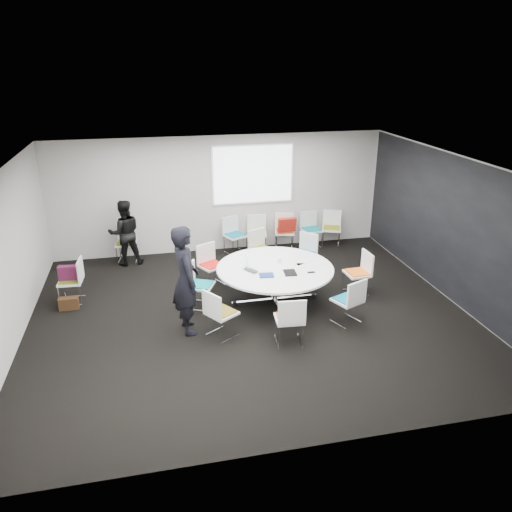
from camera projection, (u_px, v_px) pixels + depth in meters
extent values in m
cube|color=black|center=(250.00, 315.00, 9.35)|extent=(8.00, 7.00, 0.04)
cube|color=white|center=(249.00, 164.00, 8.29)|extent=(8.00, 7.00, 0.04)
cube|color=#B3AEA9|center=(220.00, 194.00, 12.01)|extent=(8.00, 0.04, 2.80)
cube|color=#B3AEA9|center=(313.00, 351.00, 5.63)|extent=(8.00, 0.04, 2.80)
cube|color=#B3AEA9|center=(5.00, 263.00, 8.01)|extent=(0.04, 7.00, 2.80)
cube|color=#B3AEA9|center=(454.00, 228.00, 9.62)|extent=(0.04, 7.00, 2.80)
cube|color=black|center=(452.00, 229.00, 9.61)|extent=(0.01, 6.94, 2.74)
cube|color=silver|center=(275.00, 300.00, 9.81)|extent=(0.90, 0.90, 0.08)
cylinder|color=silver|center=(275.00, 285.00, 9.69)|extent=(0.10, 0.10, 0.65)
cylinder|color=white|center=(275.00, 268.00, 9.56)|extent=(2.25, 2.25, 0.04)
cube|color=white|center=(253.00, 175.00, 11.94)|extent=(1.90, 0.03, 1.35)
cube|color=silver|center=(356.00, 284.00, 10.08)|extent=(0.45, 0.45, 0.42)
cube|color=white|center=(357.00, 274.00, 9.99)|extent=(0.47, 0.49, 0.04)
cube|color=orange|center=(357.00, 272.00, 9.98)|extent=(0.40, 0.42, 0.03)
cube|color=white|center=(367.00, 262.00, 9.96)|extent=(0.07, 0.46, 0.42)
cube|color=silver|center=(303.00, 264.00, 11.04)|extent=(0.59, 0.59, 0.42)
cube|color=white|center=(304.00, 254.00, 10.96)|extent=(0.63, 0.64, 0.04)
cube|color=#0C577B|center=(304.00, 253.00, 10.95)|extent=(0.55, 0.55, 0.03)
cube|color=white|center=(309.00, 242.00, 11.03)|extent=(0.33, 0.37, 0.42)
cube|color=silver|center=(262.00, 260.00, 11.27)|extent=(0.56, 0.56, 0.42)
cube|color=white|center=(262.00, 250.00, 11.19)|extent=(0.60, 0.59, 0.04)
cube|color=olive|center=(262.00, 249.00, 11.18)|extent=(0.52, 0.51, 0.03)
cube|color=white|center=(256.00, 238.00, 11.26)|extent=(0.43, 0.23, 0.42)
cube|color=silver|center=(212.00, 276.00, 10.44)|extent=(0.57, 0.57, 0.42)
cube|color=white|center=(212.00, 266.00, 10.35)|extent=(0.61, 0.60, 0.04)
cube|color=red|center=(212.00, 265.00, 10.34)|extent=(0.53, 0.52, 0.03)
cube|color=white|center=(206.00, 253.00, 10.41)|extent=(0.42, 0.25, 0.42)
cube|color=silver|center=(202.00, 297.00, 9.55)|extent=(0.55, 0.55, 0.42)
cube|color=white|center=(201.00, 286.00, 9.46)|extent=(0.59, 0.60, 0.04)
cube|color=#087B83|center=(201.00, 284.00, 9.45)|extent=(0.51, 0.52, 0.03)
cube|color=white|center=(190.00, 274.00, 9.41)|extent=(0.22, 0.43, 0.42)
cube|color=silver|center=(222.00, 325.00, 8.55)|extent=(0.58, 0.58, 0.42)
cube|color=white|center=(222.00, 313.00, 8.46)|extent=(0.62, 0.63, 0.04)
cube|color=brown|center=(222.00, 311.00, 8.45)|extent=(0.54, 0.54, 0.03)
cube|color=white|center=(212.00, 305.00, 8.24)|extent=(0.28, 0.41, 0.42)
cube|color=silver|center=(289.00, 331.00, 8.36)|extent=(0.45, 0.45, 0.42)
cube|color=white|center=(289.00, 319.00, 8.27)|extent=(0.50, 0.48, 0.04)
cube|color=red|center=(289.00, 317.00, 8.26)|extent=(0.43, 0.41, 0.03)
cube|color=white|center=(292.00, 313.00, 7.99)|extent=(0.46, 0.08, 0.42)
cube|color=silver|center=(346.00, 312.00, 8.98)|extent=(0.55, 0.55, 0.42)
cube|color=white|center=(347.00, 300.00, 8.90)|extent=(0.60, 0.59, 0.04)
cube|color=#096581|center=(347.00, 299.00, 8.89)|extent=(0.52, 0.51, 0.03)
cube|color=white|center=(357.00, 293.00, 8.66)|extent=(0.44, 0.22, 0.42)
cube|color=silver|center=(235.00, 245.00, 12.17)|extent=(0.55, 0.55, 0.42)
cube|color=white|center=(235.00, 236.00, 12.09)|extent=(0.60, 0.59, 0.04)
cube|color=#096A86|center=(235.00, 235.00, 12.08)|extent=(0.52, 0.51, 0.03)
cube|color=white|center=(230.00, 225.00, 12.16)|extent=(0.44, 0.22, 0.42)
cube|color=silver|center=(257.00, 243.00, 12.28)|extent=(0.49, 0.49, 0.42)
cube|color=white|center=(257.00, 234.00, 12.19)|extent=(0.54, 0.52, 0.04)
cube|color=brown|center=(257.00, 233.00, 12.18)|extent=(0.47, 0.45, 0.03)
cube|color=white|center=(257.00, 223.00, 12.30)|extent=(0.46, 0.12, 0.42)
cube|color=silver|center=(284.00, 241.00, 12.42)|extent=(0.50, 0.50, 0.42)
cube|color=white|center=(284.00, 232.00, 12.33)|extent=(0.55, 0.53, 0.04)
cube|color=#D05B17|center=(284.00, 231.00, 12.32)|extent=(0.47, 0.46, 0.03)
cube|color=white|center=(284.00, 221.00, 12.44)|extent=(0.46, 0.14, 0.42)
cube|color=silver|center=(311.00, 239.00, 12.56)|extent=(0.46, 0.46, 0.42)
cube|color=white|center=(312.00, 230.00, 12.47)|extent=(0.50, 0.49, 0.04)
cube|color=#0B7783|center=(312.00, 229.00, 12.46)|extent=(0.44, 0.42, 0.03)
cube|color=white|center=(308.00, 219.00, 12.57)|extent=(0.46, 0.08, 0.42)
cube|color=silver|center=(331.00, 238.00, 12.65)|extent=(0.54, 0.54, 0.42)
cube|color=white|center=(332.00, 229.00, 12.57)|extent=(0.58, 0.57, 0.04)
cube|color=olive|center=(332.00, 228.00, 12.55)|extent=(0.51, 0.49, 0.03)
cube|color=white|center=(332.00, 218.00, 12.67)|extent=(0.44, 0.19, 0.42)
cube|color=silver|center=(72.00, 292.00, 9.74)|extent=(0.45, 0.45, 0.42)
cube|color=white|center=(71.00, 281.00, 9.65)|extent=(0.47, 0.49, 0.04)
cube|color=#5B6E15|center=(70.00, 280.00, 9.64)|extent=(0.41, 0.43, 0.03)
cube|color=white|center=(80.00, 270.00, 9.60)|extent=(0.07, 0.46, 0.42)
cube|color=silver|center=(127.00, 253.00, 11.66)|extent=(0.47, 0.47, 0.42)
cube|color=white|center=(126.00, 244.00, 11.57)|extent=(0.52, 0.50, 0.04)
cube|color=#616B17|center=(126.00, 243.00, 11.56)|extent=(0.45, 0.43, 0.03)
cube|color=white|center=(127.00, 231.00, 11.68)|extent=(0.46, 0.10, 0.42)
imported|color=black|center=(186.00, 280.00, 8.45)|extent=(0.56, 0.76, 1.93)
imported|color=black|center=(125.00, 233.00, 11.32)|extent=(0.81, 0.67, 1.52)
imported|color=#333338|center=(252.00, 270.00, 9.41)|extent=(0.34, 0.37, 0.02)
cube|color=silver|center=(247.00, 260.00, 9.54)|extent=(0.03, 0.30, 0.22)
cube|color=black|center=(290.00, 273.00, 9.29)|extent=(0.25, 0.32, 0.02)
cube|color=navy|center=(267.00, 275.00, 9.18)|extent=(0.28, 0.23, 0.03)
cube|color=silver|center=(300.00, 262.00, 9.78)|extent=(0.36, 0.32, 0.00)
cube|color=silver|center=(305.00, 265.00, 9.64)|extent=(0.34, 0.27, 0.00)
cylinder|color=white|center=(279.00, 260.00, 9.76)|extent=(0.08, 0.08, 0.09)
cube|color=black|center=(311.00, 272.00, 9.32)|extent=(0.14, 0.07, 0.01)
cube|color=#4E1432|center=(69.00, 273.00, 9.59)|extent=(0.41, 0.18, 0.28)
cube|color=#382212|center=(69.00, 303.00, 9.48)|extent=(0.36, 0.17, 0.24)
cube|color=#A21D14|center=(287.00, 225.00, 12.05)|extent=(0.45, 0.18, 0.36)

